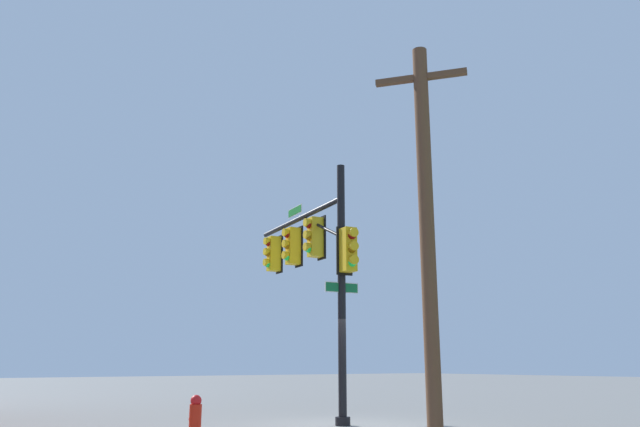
% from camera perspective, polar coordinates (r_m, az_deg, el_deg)
% --- Properties ---
extents(ground_plane, '(120.00, 120.00, 0.00)m').
position_cam_1_polar(ground_plane, '(15.43, 2.13, -19.06)').
color(ground_plane, slate).
extents(signal_pole_assembly, '(5.84, 1.32, 6.48)m').
position_cam_1_polar(signal_pole_assembly, '(17.07, -0.74, -3.88)').
color(signal_pole_assembly, black).
rests_on(signal_pole_assembly, ground_plane).
extents(utility_pole, '(1.50, 1.20, 7.54)m').
position_cam_1_polar(utility_pole, '(11.63, 9.87, -1.28)').
color(utility_pole, brown).
rests_on(utility_pole, ground_plane).
extents(fire_hydrant, '(0.33, 0.24, 0.83)m').
position_cam_1_polar(fire_hydrant, '(13.01, -11.48, -17.98)').
color(fire_hydrant, red).
rests_on(fire_hydrant, ground_plane).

